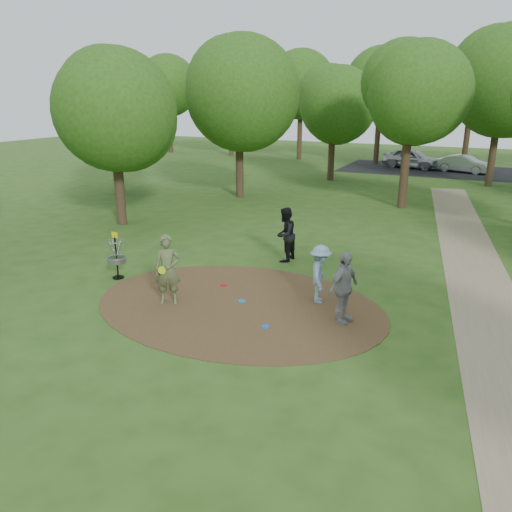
% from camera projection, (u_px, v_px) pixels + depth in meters
% --- Properties ---
extents(ground, '(100.00, 100.00, 0.00)m').
position_uv_depth(ground, '(238.00, 305.00, 14.07)').
color(ground, '#2D5119').
rests_on(ground, ground).
extents(dirt_clearing, '(8.40, 8.40, 0.02)m').
position_uv_depth(dirt_clearing, '(238.00, 305.00, 14.06)').
color(dirt_clearing, '#47301C').
rests_on(dirt_clearing, ground).
extents(footpath, '(7.55, 39.89, 0.01)m').
position_uv_depth(footpath, '(491.00, 319.00, 13.18)').
color(footpath, '#8C7A5B').
rests_on(footpath, ground).
extents(parking_lot, '(14.00, 8.00, 0.01)m').
position_uv_depth(parking_lot, '(434.00, 170.00, 39.13)').
color(parking_lot, black).
rests_on(parking_lot, ground).
extents(player_observer_with_disc, '(0.87, 0.76, 2.00)m').
position_uv_depth(player_observer_with_disc, '(168.00, 270.00, 13.92)').
color(player_observer_with_disc, '#546038').
rests_on(player_observer_with_disc, ground).
extents(player_throwing_with_disc, '(1.15, 1.22, 1.69)m').
position_uv_depth(player_throwing_with_disc, '(320.00, 274.00, 14.01)').
color(player_throwing_with_disc, '#80A4BF').
rests_on(player_throwing_with_disc, ground).
extents(player_walking_with_disc, '(0.82, 1.00, 1.93)m').
position_uv_depth(player_walking_with_disc, '(285.00, 235.00, 17.52)').
color(player_walking_with_disc, black).
rests_on(player_walking_with_disc, ground).
extents(player_waiting_with_disc, '(0.82, 1.21, 1.91)m').
position_uv_depth(player_waiting_with_disc, '(344.00, 288.00, 12.73)').
color(player_waiting_with_disc, gray).
rests_on(player_waiting_with_disc, ground).
extents(disc_ground_cyan, '(0.22, 0.22, 0.02)m').
position_uv_depth(disc_ground_cyan, '(242.00, 301.00, 14.26)').
color(disc_ground_cyan, '#1777BD').
rests_on(disc_ground_cyan, dirt_clearing).
extents(disc_ground_blue, '(0.22, 0.22, 0.02)m').
position_uv_depth(disc_ground_blue, '(265.00, 326.00, 12.70)').
color(disc_ground_blue, blue).
rests_on(disc_ground_blue, dirt_clearing).
extents(disc_ground_red, '(0.22, 0.22, 0.02)m').
position_uv_depth(disc_ground_red, '(224.00, 285.00, 15.47)').
color(disc_ground_red, '#B51219').
rests_on(disc_ground_red, dirt_clearing).
extents(car_left, '(4.89, 2.97, 1.56)m').
position_uv_depth(car_left, '(412.00, 158.00, 39.96)').
color(car_left, '#A4A5AC').
rests_on(car_left, ground).
extents(car_right, '(4.19, 2.47, 1.31)m').
position_uv_depth(car_right, '(464.00, 164.00, 37.72)').
color(car_right, '#AEB1B6').
rests_on(car_right, ground).
extents(disc_golf_basket, '(0.63, 0.63, 1.54)m').
position_uv_depth(disc_golf_basket, '(116.00, 252.00, 15.86)').
color(disc_golf_basket, black).
rests_on(disc_golf_basket, ground).
extents(tree_ring, '(37.40, 46.23, 9.57)m').
position_uv_depth(tree_ring, '(363.00, 106.00, 19.78)').
color(tree_ring, '#332316').
rests_on(tree_ring, ground).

